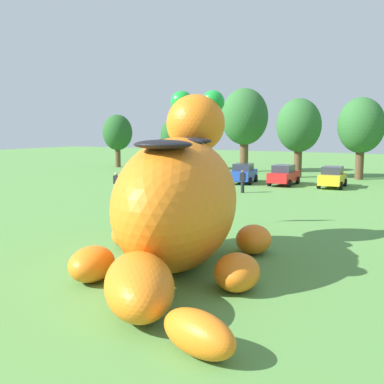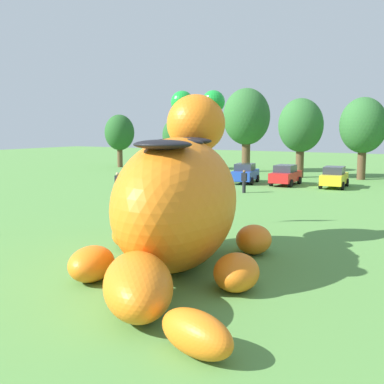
% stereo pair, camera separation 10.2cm
% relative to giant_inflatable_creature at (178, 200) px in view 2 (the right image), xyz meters
% --- Properties ---
extents(ground_plane, '(160.00, 160.00, 0.00)m').
position_rel_giant_inflatable_creature_xyz_m(ground_plane, '(-1.01, 0.75, -2.33)').
color(ground_plane, '#568E42').
extents(giant_inflatable_creature, '(9.11, 11.26, 6.37)m').
position_rel_giant_inflatable_creature_xyz_m(giant_inflatable_creature, '(0.00, 0.00, 0.00)').
color(giant_inflatable_creature, orange).
rests_on(giant_inflatable_creature, ground).
extents(car_white, '(2.40, 4.31, 1.72)m').
position_rel_giant_inflatable_creature_xyz_m(car_white, '(-11.58, 24.70, -1.47)').
color(car_white, white).
rests_on(car_white, ground).
extents(car_blue, '(2.51, 4.35, 1.72)m').
position_rel_giant_inflatable_creature_xyz_m(car_blue, '(-8.43, 24.87, -1.47)').
color(car_blue, '#2347B7').
rests_on(car_blue, ground).
extents(car_red, '(2.06, 4.16, 1.72)m').
position_rel_giant_inflatable_creature_xyz_m(car_red, '(-4.84, 25.15, -1.47)').
color(car_red, red).
rests_on(car_red, ground).
extents(car_yellow, '(2.21, 4.23, 1.72)m').
position_rel_giant_inflatable_creature_xyz_m(car_yellow, '(-0.84, 25.49, -1.47)').
color(car_yellow, yellow).
rests_on(car_yellow, ground).
extents(tree_far_left, '(3.62, 3.62, 6.42)m').
position_rel_giant_inflatable_creature_xyz_m(tree_far_left, '(-28.87, 33.14, 1.87)').
color(tree_far_left, brown).
rests_on(tree_far_left, ground).
extents(tree_left, '(3.38, 3.38, 6.00)m').
position_rel_giant_inflatable_creature_xyz_m(tree_left, '(-20.85, 33.58, 1.59)').
color(tree_left, brown).
rests_on(tree_left, ground).
extents(tree_mid_left, '(5.13, 5.13, 9.11)m').
position_rel_giant_inflatable_creature_xyz_m(tree_mid_left, '(-12.91, 35.19, 3.63)').
color(tree_mid_left, brown).
rests_on(tree_mid_left, ground).
extents(tree_centre_left, '(4.31, 4.31, 7.66)m').
position_rel_giant_inflatable_creature_xyz_m(tree_centre_left, '(-5.80, 32.02, 2.68)').
color(tree_centre_left, brown).
rests_on(tree_centre_left, ground).
extents(tree_centre, '(4.31, 4.31, 7.64)m').
position_rel_giant_inflatable_creature_xyz_m(tree_centre, '(-0.18, 33.01, 2.67)').
color(tree_centre, brown).
rests_on(tree_centre, ground).
extents(spectator_near_inflatable, '(0.38, 0.26, 1.71)m').
position_rel_giant_inflatable_creature_xyz_m(spectator_near_inflatable, '(-5.87, 18.89, -1.48)').
color(spectator_near_inflatable, black).
rests_on(spectator_near_inflatable, ground).
extents(spectator_mid_field, '(0.38, 0.26, 1.71)m').
position_rel_giant_inflatable_creature_xyz_m(spectator_mid_field, '(-12.86, 12.69, -1.48)').
color(spectator_mid_field, '#726656').
rests_on(spectator_mid_field, ground).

